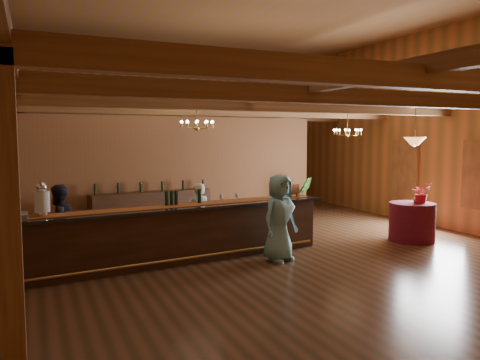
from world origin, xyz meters
name	(u,v)px	position (x,y,z in m)	size (l,w,h in m)	color
floor	(238,245)	(0.00, 0.00, 0.00)	(14.00, 14.00, 0.00)	#3E2A18
ceiling	(237,1)	(0.00, 0.00, 5.50)	(14.00, 14.00, 0.00)	brown
wall_back	(160,130)	(0.00, 7.00, 2.75)	(12.00, 0.10, 5.50)	#B26834
wall_right	(434,128)	(6.00, 0.00, 2.75)	(0.10, 14.00, 5.50)	#B26834
beam_grid	(229,105)	(0.00, 0.51, 3.24)	(11.90, 13.90, 0.39)	#9D6838
support_posts	(247,178)	(0.00, -0.50, 1.60)	(9.20, 10.20, 3.20)	#9D6838
partition_wall	(174,170)	(-0.50, 3.50, 1.55)	(9.00, 0.18, 3.10)	brown
window_right_back	(405,169)	(5.95, 1.00, 1.55)	(0.12, 1.05, 1.75)	white
backroom_boxes	(163,196)	(-0.29, 5.50, 0.53)	(4.10, 0.60, 1.10)	#3F2214
tasting_bar	(176,234)	(-1.70, -0.80, 0.57)	(6.80, 1.56, 1.14)	#3F2214
beverage_dispenser	(42,200)	(-4.16, -1.01, 1.41)	(0.26, 0.26, 0.60)	silver
glass_rack_tray	(11,217)	(-4.64, -1.17, 1.17)	(0.50, 0.50, 0.10)	gray
raffle_drum	(292,190)	(1.13, -0.55, 1.30)	(0.34, 0.24, 0.30)	olive
bar_bottle_0	(167,199)	(-1.86, -0.69, 1.27)	(0.07, 0.07, 0.30)	black
bar_bottle_1	(172,198)	(-1.75, -0.68, 1.27)	(0.07, 0.07, 0.30)	black
bar_bottle_2	(176,198)	(-1.66, -0.67, 1.27)	(0.07, 0.07, 0.30)	black
bar_bottle_3	(199,196)	(-1.14, -0.61, 1.27)	(0.07, 0.07, 0.30)	black
backbar_shelf	(152,209)	(-1.24, 3.16, 0.49)	(3.46, 0.54, 0.97)	#3F2214
round_table	(412,222)	(4.02, -1.30, 0.46)	(1.07, 1.07, 0.93)	maroon
chandelier_left	(197,124)	(-0.67, 0.89, 2.80)	(0.80, 0.80, 0.55)	#AC803E
chandelier_right	(347,132)	(4.06, 1.35, 2.65)	(0.80, 0.80, 0.71)	#AC803E
pendant_lamp	(415,141)	(4.02, -1.30, 2.40)	(0.52, 0.52, 0.90)	#AC803E
bartender	(198,216)	(-0.93, 0.06, 0.74)	(0.54, 0.36, 1.49)	white
staff_second	(58,224)	(-3.86, 0.03, 0.79)	(0.76, 0.59, 1.57)	#212232
guest	(280,218)	(0.22, -1.59, 0.88)	(0.86, 0.56, 1.76)	#79BDC8
floor_plant	(302,197)	(3.44, 2.77, 0.63)	(0.69, 0.56, 1.26)	#2E6620
table_flowers	(421,193)	(4.16, -1.42, 1.17)	(0.45, 0.39, 0.50)	red
table_vase	(417,196)	(4.14, -1.32, 1.09)	(0.16, 0.16, 0.32)	#AC803E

